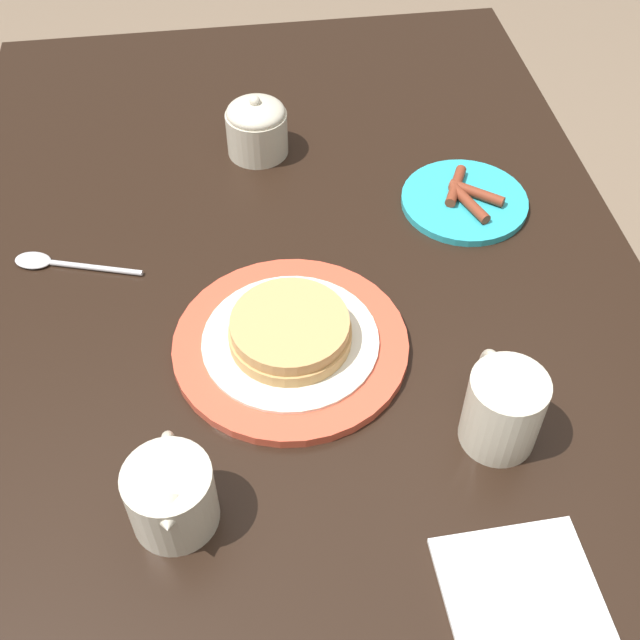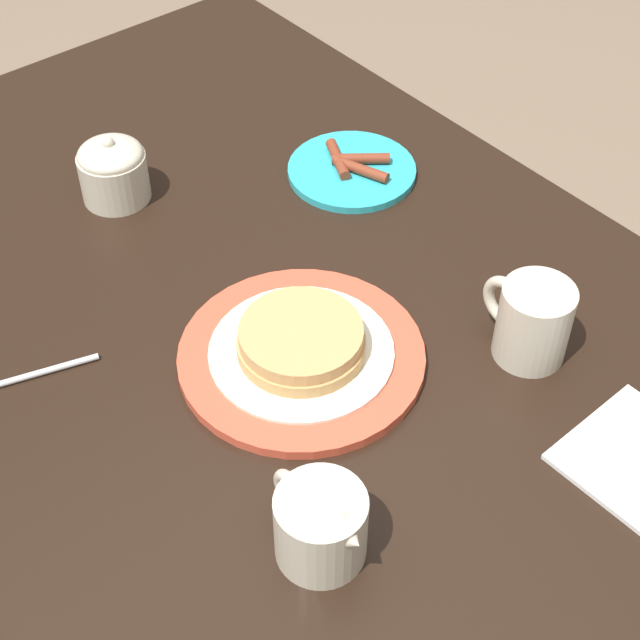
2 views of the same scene
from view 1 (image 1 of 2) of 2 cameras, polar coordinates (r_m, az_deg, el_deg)
ground_plane at (r=1.59m, az=-0.74°, el=-18.20°), size 8.00×8.00×0.00m
dining_table at (r=1.04m, az=-1.08°, el=-4.09°), size 1.34×0.85×0.76m
pancake_plate at (r=0.89m, az=-2.12°, el=-1.37°), size 0.26×0.26×0.05m
side_plate_bacon at (r=1.09m, az=10.25°, el=8.38°), size 0.17×0.17×0.02m
coffee_mug at (r=0.81m, az=12.84°, el=-6.07°), size 0.11×0.08×0.09m
creamer_pitcher at (r=0.76m, az=-10.54°, el=-12.23°), size 0.12×0.08×0.09m
sugar_bowl at (r=1.14m, az=-4.52°, el=13.53°), size 0.09×0.09×0.09m
napkin at (r=0.76m, az=14.68°, el=-19.84°), size 0.17×0.14×0.01m
spoon at (r=1.04m, az=-18.38°, el=3.88°), size 0.07×0.16×0.01m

